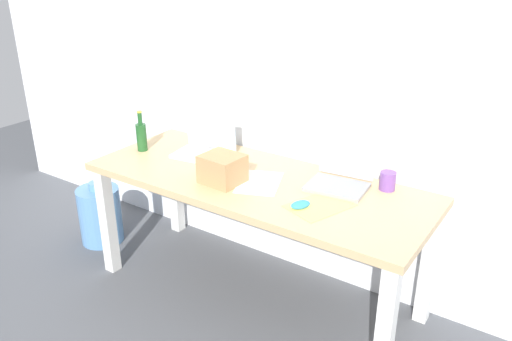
% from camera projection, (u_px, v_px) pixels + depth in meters
% --- Properties ---
extents(ground_plane, '(8.00, 8.00, 0.00)m').
position_uv_depth(ground_plane, '(256.00, 292.00, 3.03)').
color(ground_plane, '#515459').
extents(back_wall, '(5.20, 0.08, 2.60)m').
position_uv_depth(back_wall, '(299.00, 56.00, 2.83)').
color(back_wall, white).
rests_on(back_wall, ground).
extents(desk, '(1.86, 0.72, 0.72)m').
position_uv_depth(desk, '(256.00, 195.00, 2.78)').
color(desk, tan).
rests_on(desk, ground).
extents(laptop_left, '(0.35, 0.27, 0.23)m').
position_uv_depth(laptop_left, '(205.00, 146.00, 3.04)').
color(laptop_left, silver).
rests_on(laptop_left, desk).
extents(laptop_right, '(0.32, 0.28, 0.22)m').
position_uv_depth(laptop_right, '(340.00, 178.00, 2.65)').
color(laptop_right, gray).
rests_on(laptop_right, desk).
extents(beer_bottle, '(0.06, 0.06, 0.24)m').
position_uv_depth(beer_bottle, '(141.00, 136.00, 3.09)').
color(beer_bottle, '#1E5123').
rests_on(beer_bottle, desk).
extents(computer_mouse, '(0.10, 0.12, 0.03)m').
position_uv_depth(computer_mouse, '(300.00, 205.00, 2.43)').
color(computer_mouse, '#338CC6').
rests_on(computer_mouse, desk).
extents(cardboard_box, '(0.21, 0.20, 0.15)m').
position_uv_depth(cardboard_box, '(222.00, 169.00, 2.68)').
color(cardboard_box, tan).
rests_on(cardboard_box, desk).
extents(coffee_mug, '(0.08, 0.08, 0.09)m').
position_uv_depth(coffee_mug, '(388.00, 181.00, 2.61)').
color(coffee_mug, '#724799').
rests_on(coffee_mug, desk).
extents(paper_sheet_center, '(0.31, 0.35, 0.00)m').
position_uv_depth(paper_sheet_center, '(259.00, 182.00, 2.70)').
color(paper_sheet_center, white).
rests_on(paper_sheet_center, desk).
extents(paper_sheet_front_right, '(0.30, 0.35, 0.00)m').
position_uv_depth(paper_sheet_front_right, '(320.00, 206.00, 2.46)').
color(paper_sheet_front_right, '#F4E06B').
rests_on(paper_sheet_front_right, desk).
extents(water_cooler_jug, '(0.28, 0.28, 0.43)m').
position_uv_depth(water_cooler_jug, '(100.00, 215.00, 3.48)').
color(water_cooler_jug, '#598CC6').
rests_on(water_cooler_jug, ground).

